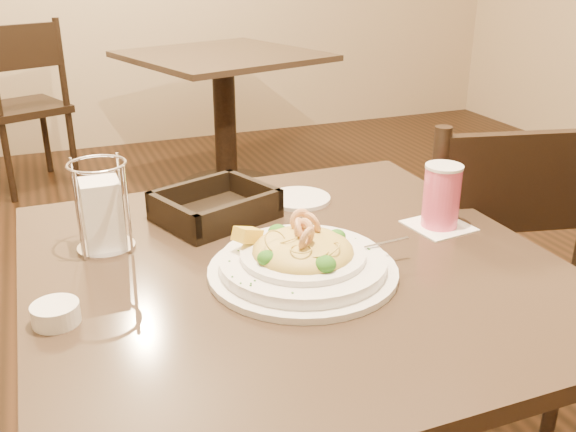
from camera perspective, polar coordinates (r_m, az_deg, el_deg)
name	(u,v)px	position (r m, az deg, el deg)	size (l,w,h in m)	color
main_table	(292,374)	(1.25, 0.35, -13.90)	(0.90, 0.90, 0.75)	black
background_table	(224,98)	(3.54, -5.70, 10.39)	(1.13, 1.13, 0.75)	black
dining_chair_near	(477,279)	(1.68, 16.45, -5.44)	(0.50, 0.50, 0.93)	black
dining_chair_far	(24,101)	(3.80, -22.43, 9.41)	(0.54, 0.54, 0.93)	black
pasta_bowl	(302,259)	(1.07, 1.29, -3.83)	(0.36, 0.32, 0.10)	white
drink_glass	(442,197)	(1.28, 13.49, 1.68)	(0.13, 0.13, 0.13)	white
bread_basket	(215,209)	(1.31, -6.48, 0.65)	(0.26, 0.24, 0.06)	black
napkin_caddy	(102,212)	(1.20, -16.17, 0.32)	(0.10, 0.10, 0.17)	silver
side_plate	(299,199)	(1.40, 0.97, 1.56)	(0.14, 0.14, 0.01)	white
butter_ramekin	(56,314)	(1.01, -19.95, -8.16)	(0.07, 0.07, 0.03)	white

